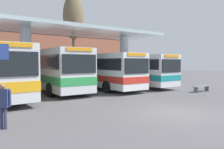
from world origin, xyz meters
name	(u,v)px	position (x,y,z in m)	size (l,w,h in m)	color
ground_plane	(174,113)	(0.00, 0.00, 0.00)	(100.00, 100.00, 0.00)	#565456
townhouse_backdrop	(23,44)	(0.00, 27.11, 5.12)	(40.00, 0.58, 8.79)	brown
station_canopy	(82,38)	(0.00, 9.13, 4.34)	(13.74, 5.16, 5.04)	silver
transit_bus_center_bay	(51,69)	(-1.66, 11.54, 1.87)	(3.14, 11.30, 3.38)	silver
transit_bus_right_bay	(98,69)	(2.55, 10.77, 1.74)	(2.97, 11.26, 3.12)	white
transit_bus_far_right_bay	(127,69)	(6.31, 11.00, 1.73)	(2.98, 12.03, 3.07)	silver
waiting_bench_near_pillar	(202,87)	(7.89, 3.39, 0.35)	(1.95, 0.44, 0.46)	slate
pedestrian_waiting	(3,102)	(-7.07, 1.98, 1.00)	(0.53, 0.45, 1.64)	#333856
poplar_tree_behind_left	(73,17)	(4.27, 19.28, 8.18)	(2.65, 2.65, 11.19)	#473A2B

